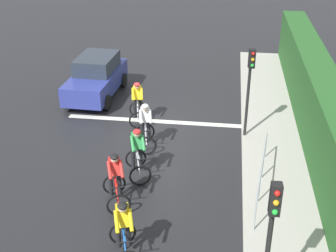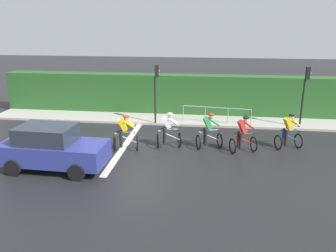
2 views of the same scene
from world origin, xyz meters
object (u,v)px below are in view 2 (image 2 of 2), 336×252
(cyclist_mid, at_px, (209,132))
(cyclist_fourth, at_px, (168,131))
(cyclist_lead, at_px, (288,132))
(traffic_light_near_crossing, at_px, (156,86))
(cyclist_trailing, at_px, (125,134))
(traffic_light_far_junction, at_px, (305,88))
(pedestrian_railing_kerbside, at_px, (217,111))
(cyclist_second, at_px, (243,135))
(car_navy, at_px, (52,148))

(cyclist_mid, height_order, cyclist_fourth, same)
(cyclist_lead, bearing_deg, traffic_light_near_crossing, -114.35)
(cyclist_trailing, xyz_separation_m, traffic_light_near_crossing, (-4.07, 0.79, 1.43))
(cyclist_fourth, height_order, traffic_light_far_junction, traffic_light_far_junction)
(traffic_light_near_crossing, relative_size, traffic_light_far_junction, 1.00)
(cyclist_fourth, xyz_separation_m, pedestrian_railing_kerbside, (-3.81, 2.25, 0.00))
(cyclist_second, distance_m, cyclist_mid, 1.54)
(cyclist_fourth, distance_m, traffic_light_far_junction, 7.82)
(cyclist_fourth, bearing_deg, cyclist_trailing, -70.87)
(pedestrian_railing_kerbside, bearing_deg, cyclist_fourth, -30.55)
(traffic_light_far_junction, bearing_deg, car_navy, -59.18)
(cyclist_mid, bearing_deg, cyclist_lead, 96.20)
(cyclist_fourth, relative_size, traffic_light_far_junction, 0.50)
(cyclist_second, height_order, cyclist_fourth, same)
(cyclist_lead, bearing_deg, cyclist_mid, -83.80)
(pedestrian_railing_kerbside, bearing_deg, cyclist_lead, 43.67)
(cyclist_second, xyz_separation_m, traffic_light_near_crossing, (-3.65, -4.44, 1.43))
(traffic_light_near_crossing, bearing_deg, pedestrian_railing_kerbside, 96.62)
(cyclist_fourth, relative_size, traffic_light_near_crossing, 0.50)
(car_navy, height_order, traffic_light_near_crossing, traffic_light_near_crossing)
(cyclist_second, relative_size, traffic_light_far_junction, 0.50)
(cyclist_lead, relative_size, cyclist_second, 1.00)
(car_navy, bearing_deg, cyclist_lead, 109.41)
(cyclist_mid, relative_size, car_navy, 0.40)
(cyclist_lead, height_order, cyclist_second, same)
(cyclist_mid, height_order, traffic_light_near_crossing, traffic_light_near_crossing)
(car_navy, bearing_deg, pedestrian_railing_kerbside, 136.26)
(traffic_light_near_crossing, relative_size, pedestrian_railing_kerbside, 0.88)
(cyclist_lead, bearing_deg, pedestrian_railing_kerbside, -136.33)
(cyclist_lead, height_order, cyclist_mid, same)
(cyclist_trailing, xyz_separation_m, pedestrian_railing_kerbside, (-4.46, 4.12, 0.00))
(cyclist_lead, bearing_deg, cyclist_trailing, -81.24)
(cyclist_trailing, xyz_separation_m, car_navy, (2.26, -2.31, 0.08))
(cyclist_lead, distance_m, cyclist_fourth, 5.45)
(cyclist_fourth, relative_size, pedestrian_railing_kerbside, 0.44)
(cyclist_fourth, height_order, cyclist_trailing, same)
(cyclist_second, distance_m, traffic_light_near_crossing, 5.92)
(cyclist_mid, xyz_separation_m, cyclist_fourth, (0.09, -1.85, 0.00))
(cyclist_trailing, relative_size, pedestrian_railing_kerbside, 0.44)
(cyclist_fourth, bearing_deg, traffic_light_far_junction, 118.16)
(cyclist_trailing, relative_size, traffic_light_far_junction, 0.50)
(cyclist_mid, xyz_separation_m, traffic_light_near_crossing, (-3.34, -2.93, 1.43))
(cyclist_second, relative_size, cyclist_trailing, 1.00)
(cyclist_lead, xyz_separation_m, cyclist_fourth, (0.48, -5.43, 0.00))
(cyclist_trailing, bearing_deg, traffic_light_far_junction, 116.32)
(cyclist_lead, height_order, cyclist_fourth, same)
(cyclist_second, height_order, car_navy, car_navy)
(cyclist_second, relative_size, cyclist_mid, 1.00)
(cyclist_mid, height_order, pedestrian_railing_kerbside, cyclist_mid)
(car_navy, bearing_deg, cyclist_mid, 116.45)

